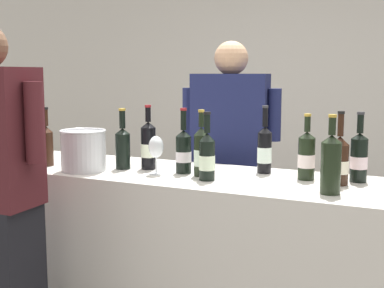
# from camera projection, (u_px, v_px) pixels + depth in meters

# --- Properties ---
(wall_back) EXTENTS (8.00, 0.10, 2.80)m
(wall_back) POSITION_uv_depth(u_px,v_px,m) (303.00, 85.00, 4.87)
(wall_back) COLOR beige
(wall_back) RESTS_ON ground_plane
(counter) EXTENTS (2.25, 0.64, 1.01)m
(counter) POSITION_uv_depth(u_px,v_px,m) (181.00, 269.00, 2.66)
(counter) COLOR beige
(counter) RESTS_ON ground_plane
(wine_bottle_0) EXTENTS (0.08, 0.08, 0.32)m
(wine_bottle_0) POSITION_uv_depth(u_px,v_px,m) (46.00, 144.00, 2.77)
(wine_bottle_0) COLOR black
(wine_bottle_0) RESTS_ON counter
(wine_bottle_1) EXTENTS (0.08, 0.08, 0.33)m
(wine_bottle_1) POSITION_uv_depth(u_px,v_px,m) (183.00, 151.00, 2.56)
(wine_bottle_1) COLOR black
(wine_bottle_1) RESTS_ON counter
(wine_bottle_2) EXTENTS (0.08, 0.08, 0.32)m
(wine_bottle_2) POSITION_uv_depth(u_px,v_px,m) (359.00, 157.00, 2.36)
(wine_bottle_2) COLOR black
(wine_bottle_2) RESTS_ON counter
(wine_bottle_3) EXTENTS (0.08, 0.08, 0.31)m
(wine_bottle_3) POSITION_uv_depth(u_px,v_px,m) (307.00, 156.00, 2.41)
(wine_bottle_3) COLOR black
(wine_bottle_3) RESTS_ON counter
(wine_bottle_4) EXTENTS (0.08, 0.08, 0.33)m
(wine_bottle_4) POSITION_uv_depth(u_px,v_px,m) (339.00, 160.00, 2.29)
(wine_bottle_4) COLOR black
(wine_bottle_4) RESTS_ON counter
(wine_bottle_5) EXTENTS (0.08, 0.08, 0.33)m
(wine_bottle_5) POSITION_uv_depth(u_px,v_px,m) (331.00, 163.00, 2.11)
(wine_bottle_5) COLOR black
(wine_bottle_5) RESTS_ON counter
(wine_bottle_6) EXTENTS (0.08, 0.08, 0.34)m
(wine_bottle_6) POSITION_uv_depth(u_px,v_px,m) (148.00, 145.00, 2.68)
(wine_bottle_6) COLOR black
(wine_bottle_6) RESTS_ON counter
(wine_bottle_7) EXTENTS (0.08, 0.08, 0.32)m
(wine_bottle_7) POSITION_uv_depth(u_px,v_px,m) (207.00, 156.00, 2.39)
(wine_bottle_7) COLOR black
(wine_bottle_7) RESTS_ON counter
(wine_bottle_8) EXTENTS (0.08, 0.08, 0.32)m
(wine_bottle_8) POSITION_uv_depth(u_px,v_px,m) (41.00, 140.00, 2.98)
(wine_bottle_8) COLOR black
(wine_bottle_8) RESTS_ON counter
(wine_bottle_9) EXTENTS (0.07, 0.07, 0.34)m
(wine_bottle_9) POSITION_uv_depth(u_px,v_px,m) (264.00, 150.00, 2.57)
(wine_bottle_9) COLOR black
(wine_bottle_9) RESTS_ON counter
(wine_bottle_10) EXTENTS (0.08, 0.08, 0.32)m
(wine_bottle_10) POSITION_uv_depth(u_px,v_px,m) (123.00, 146.00, 2.68)
(wine_bottle_10) COLOR black
(wine_bottle_10) RESTS_ON counter
(wine_bottle_11) EXTENTS (0.07, 0.07, 0.32)m
(wine_bottle_11) POSITION_uv_depth(u_px,v_px,m) (201.00, 152.00, 2.49)
(wine_bottle_11) COLOR black
(wine_bottle_11) RESTS_ON counter
(wine_glass) EXTENTS (0.07, 0.07, 0.19)m
(wine_glass) POSITION_uv_depth(u_px,v_px,m) (156.00, 148.00, 2.53)
(wine_glass) COLOR silver
(wine_glass) RESTS_ON counter
(ice_bucket) EXTENTS (0.24, 0.24, 0.21)m
(ice_bucket) POSITION_uv_depth(u_px,v_px,m) (83.00, 150.00, 2.63)
(ice_bucket) COLOR silver
(ice_bucket) RESTS_ON counter
(person_server) EXTENTS (0.60, 0.30, 1.70)m
(person_server) POSITION_uv_depth(u_px,v_px,m) (230.00, 185.00, 3.16)
(person_server) COLOR black
(person_server) RESTS_ON ground_plane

